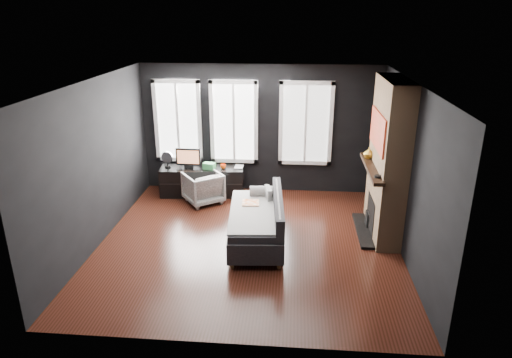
# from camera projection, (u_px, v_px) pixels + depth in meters

# --- Properties ---
(floor) EXTENTS (5.00, 5.00, 0.00)m
(floor) POSITION_uv_depth(u_px,v_px,m) (249.00, 243.00, 7.73)
(floor) COLOR black
(floor) RESTS_ON ground
(ceiling) EXTENTS (5.00, 5.00, 0.00)m
(ceiling) POSITION_uv_depth(u_px,v_px,m) (248.00, 82.00, 6.80)
(ceiling) COLOR white
(ceiling) RESTS_ON ground
(wall_back) EXTENTS (5.00, 0.02, 2.70)m
(wall_back) POSITION_uv_depth(u_px,v_px,m) (260.00, 129.00, 9.60)
(wall_back) COLOR black
(wall_back) RESTS_ON ground
(wall_left) EXTENTS (0.02, 5.00, 2.70)m
(wall_left) POSITION_uv_depth(u_px,v_px,m) (96.00, 163.00, 7.46)
(wall_left) COLOR black
(wall_left) RESTS_ON ground
(wall_right) EXTENTS (0.02, 5.00, 2.70)m
(wall_right) POSITION_uv_depth(u_px,v_px,m) (408.00, 172.00, 7.06)
(wall_right) COLOR black
(wall_right) RESTS_ON ground
(windows) EXTENTS (4.00, 0.16, 1.76)m
(windows) POSITION_uv_depth(u_px,v_px,m) (238.00, 80.00, 9.24)
(windows) COLOR white
(windows) RESTS_ON wall_back
(fireplace) EXTENTS (0.70, 1.62, 2.70)m
(fireplace) POSITION_uv_depth(u_px,v_px,m) (388.00, 160.00, 7.64)
(fireplace) COLOR #93724C
(fireplace) RESTS_ON floor
(sofa) EXTENTS (1.11, 2.00, 0.83)m
(sofa) POSITION_uv_depth(u_px,v_px,m) (256.00, 219.00, 7.65)
(sofa) COLOR black
(sofa) RESTS_ON floor
(stripe_pillow) EXTENTS (0.15, 0.35, 0.34)m
(stripe_pillow) POSITION_uv_depth(u_px,v_px,m) (268.00, 197.00, 8.09)
(stripe_pillow) COLOR gray
(stripe_pillow) RESTS_ON sofa
(armchair) EXTENTS (0.93, 0.92, 0.71)m
(armchair) POSITION_uv_depth(u_px,v_px,m) (203.00, 186.00, 9.26)
(armchair) COLOR silver
(armchair) RESTS_ON floor
(media_console) EXTENTS (1.78, 0.68, 0.60)m
(media_console) POSITION_uv_depth(u_px,v_px,m) (202.00, 181.00, 9.69)
(media_console) COLOR black
(media_console) RESTS_ON floor
(monitor) EXTENTS (0.54, 0.13, 0.48)m
(monitor) POSITION_uv_depth(u_px,v_px,m) (188.00, 157.00, 9.51)
(monitor) COLOR black
(monitor) RESTS_ON media_console
(desk_fan) EXTENTS (0.28, 0.28, 0.36)m
(desk_fan) POSITION_uv_depth(u_px,v_px,m) (167.00, 159.00, 9.56)
(desk_fan) COLOR #AAAAAA
(desk_fan) RESTS_ON media_console
(mug) EXTENTS (0.13, 0.11, 0.12)m
(mug) POSITION_uv_depth(u_px,v_px,m) (223.00, 166.00, 9.52)
(mug) COLOR #EB4B0B
(mug) RESTS_ON media_console
(book) EXTENTS (0.18, 0.02, 0.24)m
(book) POSITION_uv_depth(u_px,v_px,m) (235.00, 162.00, 9.58)
(book) COLOR tan
(book) RESTS_ON media_console
(storage_box) EXTENTS (0.27, 0.21, 0.13)m
(storage_box) POSITION_uv_depth(u_px,v_px,m) (209.00, 166.00, 9.49)
(storage_box) COLOR #2E783D
(storage_box) RESTS_ON media_console
(mantel_vase) EXTENTS (0.25, 0.25, 0.19)m
(mantel_vase) POSITION_uv_depth(u_px,v_px,m) (369.00, 153.00, 8.09)
(mantel_vase) COLOR gold
(mantel_vase) RESTS_ON fireplace
(mantel_clock) EXTENTS (0.13, 0.13, 0.04)m
(mantel_clock) POSITION_uv_depth(u_px,v_px,m) (378.00, 176.00, 7.18)
(mantel_clock) COLOR black
(mantel_clock) RESTS_ON fireplace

